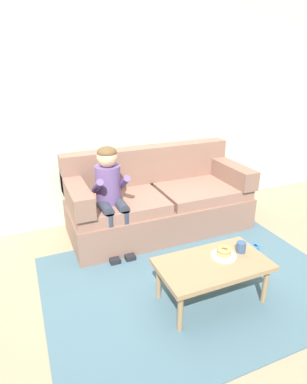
{
  "coord_description": "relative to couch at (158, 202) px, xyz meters",
  "views": [
    {
      "loc": [
        -1.27,
        -2.33,
        1.89
      ],
      "look_at": [
        -0.1,
        0.45,
        0.65
      ],
      "focal_mm": 30.06,
      "sensor_mm": 36.0,
      "label": 1
    }
  ],
  "objects": [
    {
      "name": "ground",
      "position": [
        -0.13,
        -0.85,
        -0.34
      ],
      "size": [
        10.0,
        10.0,
        0.0
      ],
      "primitive_type": "plane",
      "color": "#9E896B"
    },
    {
      "name": "coffee_table",
      "position": [
        -0.11,
        -1.36,
        -0.0
      ],
      "size": [
        0.91,
        0.51,
        0.38
      ],
      "color": "#937551",
      "rests_on": "ground"
    },
    {
      "name": "mug",
      "position": [
        0.19,
        -1.32,
        0.08
      ],
      "size": [
        0.08,
        0.08,
        0.09
      ],
      "primitive_type": "cylinder",
      "color": "#334C72",
      "rests_on": "coffee_table"
    },
    {
      "name": "toy_controller",
      "position": [
        0.7,
        -0.87,
        -0.32
      ],
      "size": [
        0.23,
        0.09,
        0.05
      ],
      "rotation": [
        0.0,
        0.0,
        0.59
      ],
      "color": "blue",
      "rests_on": "ground"
    },
    {
      "name": "wall_back",
      "position": [
        -0.13,
        0.55,
        1.06
      ],
      "size": [
        8.0,
        0.1,
        2.8
      ],
      "primitive_type": "cube",
      "color": "beige",
      "rests_on": "ground"
    },
    {
      "name": "donut_second",
      "position": [
        0.02,
        -1.32,
        0.11
      ],
      "size": [
        0.14,
        0.14,
        0.04
      ],
      "primitive_type": "torus",
      "rotation": [
        0.0,
        0.0,
        1.42
      ],
      "color": "tan",
      "rests_on": "donut"
    },
    {
      "name": "couch",
      "position": [
        0.0,
        0.0,
        0.0
      ],
      "size": [
        2.09,
        0.9,
        0.94
      ],
      "color": "#846051",
      "rests_on": "ground"
    },
    {
      "name": "plate",
      "position": [
        0.02,
        -1.32,
        0.05
      ],
      "size": [
        0.21,
        0.21,
        0.01
      ],
      "primitive_type": "cylinder",
      "color": "white",
      "rests_on": "coffee_table"
    },
    {
      "name": "person_child",
      "position": [
        -0.62,
        -0.21,
        0.33
      ],
      "size": [
        0.34,
        0.58,
        1.1
      ],
      "color": "#664C84",
      "rests_on": "ground"
    },
    {
      "name": "area_rug",
      "position": [
        -0.13,
        -1.1,
        -0.33
      ],
      "size": [
        2.62,
        1.91,
        0.01
      ],
      "primitive_type": "cube",
      "color": "#476675",
      "rests_on": "ground"
    },
    {
      "name": "donut",
      "position": [
        0.02,
        -1.32,
        0.07
      ],
      "size": [
        0.14,
        0.14,
        0.04
      ],
      "primitive_type": "torus",
      "rotation": [
        0.0,
        0.0,
        1.79
      ],
      "color": "tan",
      "rests_on": "plate"
    }
  ]
}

